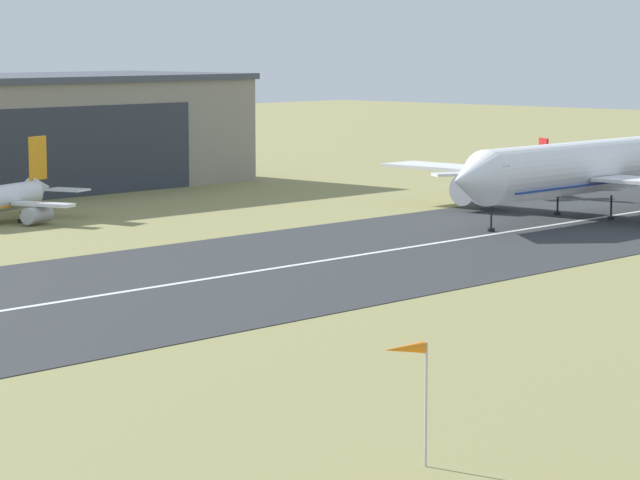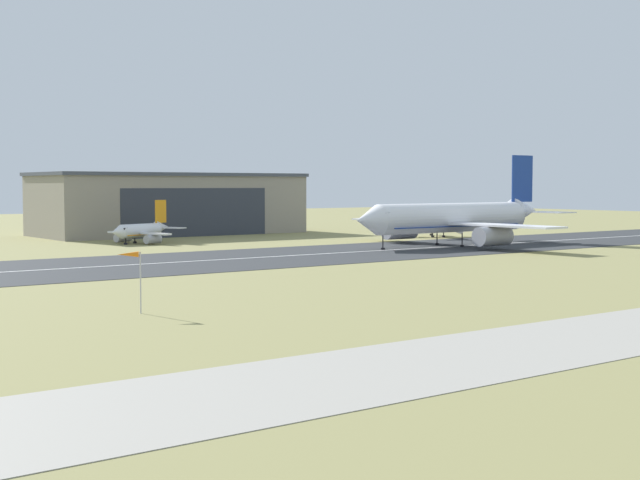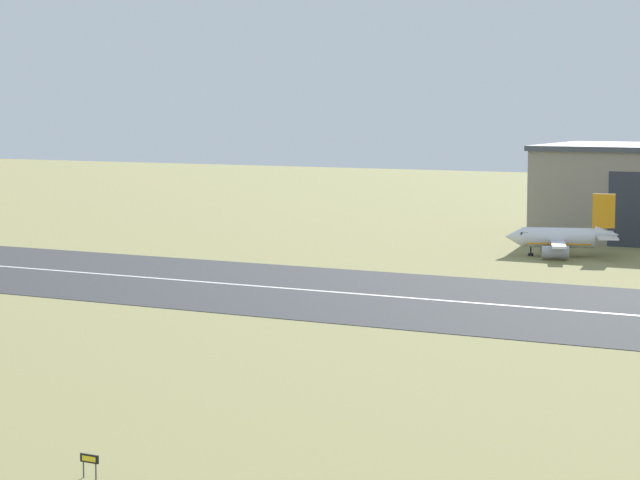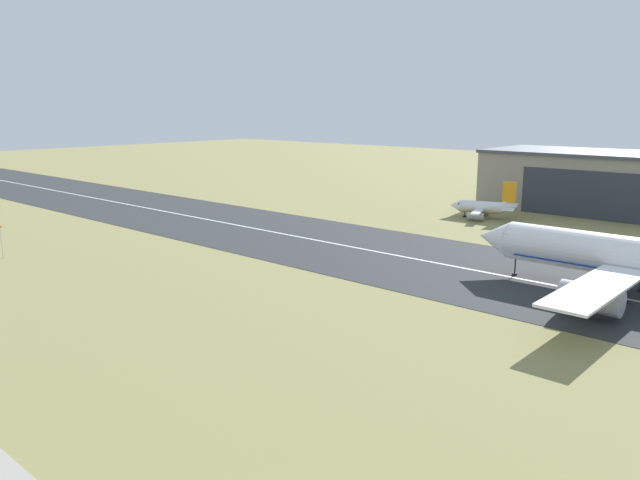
% 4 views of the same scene
% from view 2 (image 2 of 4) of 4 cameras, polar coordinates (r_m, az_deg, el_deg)
% --- Properties ---
extents(ground_plane, '(666.73, 666.73, 0.00)m').
position_cam_2_polar(ground_plane, '(106.25, 3.65, -3.60)').
color(ground_plane, olive).
extents(runway_strip, '(426.73, 40.18, 0.06)m').
position_cam_2_polar(runway_strip, '(152.89, -10.01, -1.46)').
color(runway_strip, '#2B2D30').
rests_on(runway_strip, ground_plane).
extents(runway_centreline, '(384.06, 0.70, 0.01)m').
position_cam_2_polar(runway_centreline, '(152.89, -10.01, -1.45)').
color(runway_centreline, silver).
rests_on(runway_centreline, runway_strip).
extents(taxiway_road, '(320.05, 15.75, 0.05)m').
position_cam_2_polar(taxiway_road, '(84.22, 18.30, -5.63)').
color(taxiway_road, gray).
rests_on(taxiway_road, ground_plane).
extents(hangar_building, '(70.87, 30.51, 16.47)m').
position_cam_2_polar(hangar_building, '(244.42, -9.58, 2.32)').
color(hangar_building, gray).
rests_on(hangar_building, ground_plane).
extents(airplane_landing, '(54.55, 58.37, 20.11)m').
position_cam_2_polar(airplane_landing, '(195.43, 8.45, 1.36)').
color(airplane_landing, white).
rests_on(airplane_landing, ground_plane).
extents(airplane_parked_west, '(18.51, 18.12, 9.81)m').
position_cam_2_polar(airplane_parked_west, '(205.42, -11.40, 0.56)').
color(airplane_parked_west, silver).
rests_on(airplane_parked_west, ground_plane).
extents(airplane_parked_centre, '(22.05, 22.23, 8.17)m').
position_cam_2_polar(airplane_parked_centre, '(228.27, 7.58, 0.90)').
color(airplane_parked_centre, silver).
rests_on(airplane_parked_centre, ground_plane).
extents(windsock_pole, '(2.27, 1.48, 6.42)m').
position_cam_2_polar(windsock_pole, '(93.00, -12.08, -1.15)').
color(windsock_pole, '#B7B7BC').
rests_on(windsock_pole, ground_plane).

